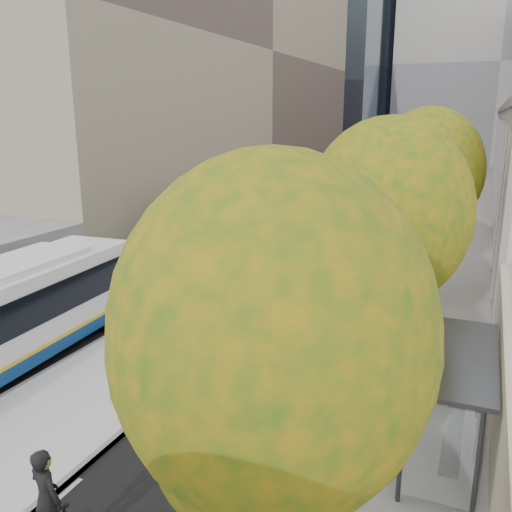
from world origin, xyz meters
The scene contains 10 objects.
bus_platform centered at (-3.88, 35.00, 0.07)m, with size 4.25×150.00×0.15m, color silver.
sidewalk centered at (4.12, 35.00, 0.04)m, with size 4.75×150.00×0.08m, color gray.
building_midrise centered at (-22.50, 41.00, 12.50)m, with size 24.00×46.00×25.00m, color gray.
building_far_block centered at (6.00, 96.00, 15.00)m, with size 30.00×18.00×30.00m, color gray.
bus_shelter centered at (5.69, 10.96, 2.19)m, with size 1.90×4.40×2.53m.
tree_b centered at (3.60, 5.00, 5.04)m, with size 4.00×4.00×6.97m.
tree_c centered at (3.60, 13.00, 5.25)m, with size 4.20×4.20×7.28m.
tree_d centered at (3.60, 22.00, 5.47)m, with size 4.40×4.40×7.60m.
bus_far centered at (-7.25, 30.89, 1.72)m, with size 3.38×18.96×3.15m.
distant_car centered at (-7.80, 62.00, 0.63)m, with size 1.48×3.67×1.25m, color beige.
Camera 1 is at (5.82, -0.74, 7.67)m, focal length 38.00 mm.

